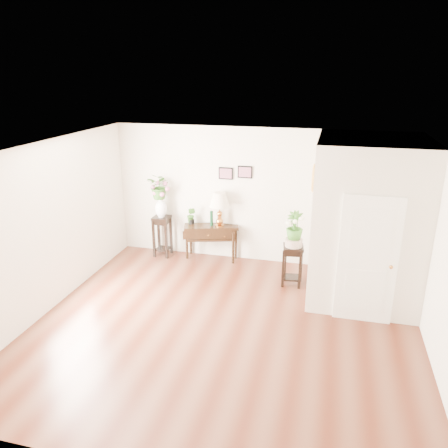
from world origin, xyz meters
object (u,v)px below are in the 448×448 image
(table_lamp, at_px, (220,210))
(plant_stand_a, at_px, (162,236))
(console_table, at_px, (211,242))
(plant_stand_b, at_px, (292,265))

(table_lamp, bearing_deg, plant_stand_a, -176.33)
(console_table, height_order, plant_stand_b, plant_stand_b)
(plant_stand_b, bearing_deg, plant_stand_a, 166.31)
(console_table, xyz_separation_m, plant_stand_a, (-1.08, -0.08, 0.07))
(table_lamp, height_order, plant_stand_b, table_lamp)
(plant_stand_a, distance_m, plant_stand_b, 2.97)
(table_lamp, relative_size, plant_stand_a, 0.83)
(plant_stand_a, xyz_separation_m, plant_stand_b, (2.88, -0.70, -0.06))
(console_table, height_order, plant_stand_a, plant_stand_a)
(console_table, bearing_deg, plant_stand_a, 167.63)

